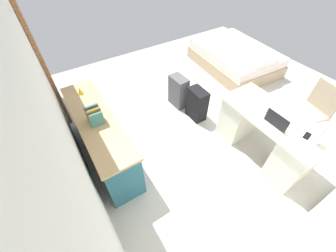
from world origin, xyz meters
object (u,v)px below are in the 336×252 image
object	(u,v)px
laptop	(278,122)
desk	(266,134)
suitcase_black	(197,104)
suitcase_spare_grey	(178,91)
credenza	(102,138)
desk_lamp	(322,127)
bed	(235,58)
cell_phone_near_laptop	(307,136)
figurine_small	(80,91)
office_chair	(309,114)
computer_mouse	(263,111)

from	to	relation	value
laptop	desk	bearing A→B (deg)	-46.75
suitcase_black	suitcase_spare_grey	world-z (taller)	suitcase_spare_grey
credenza	desk_lamp	world-z (taller)	desk_lamp
desk	bed	bearing A→B (deg)	-35.50
bed	cell_phone_near_laptop	xyz separation A→B (m)	(-2.49, 1.43, 0.51)
figurine_small	office_chair	bearing A→B (deg)	-122.96
credenza	cell_phone_near_laptop	distance (m)	2.68
desk	computer_mouse	world-z (taller)	computer_mouse
desk	desk_lamp	bearing A→B (deg)	179.31
desk	credenza	size ratio (longest dim) A/B	0.80
credenza	suitcase_spare_grey	xyz separation A→B (m)	(0.41, -1.62, -0.10)
laptop	cell_phone_near_laptop	size ratio (longest dim) A/B	2.30
suitcase_spare_grey	computer_mouse	bearing A→B (deg)	-169.03
cell_phone_near_laptop	figurine_small	world-z (taller)	figurine_small
cell_phone_near_laptop	desk_lamp	world-z (taller)	desk_lamp
office_chair	bed	size ratio (longest dim) A/B	0.47
suitcase_spare_grey	computer_mouse	world-z (taller)	computer_mouse
desk	figurine_small	world-z (taller)	figurine_small
credenza	suitcase_black	distance (m)	1.70
office_chair	credenza	bearing A→B (deg)	65.99
desk	cell_phone_near_laptop	size ratio (longest dim) A/B	10.64
cell_phone_near_laptop	figurine_small	distance (m)	3.07
office_chair	laptop	bearing A→B (deg)	90.88
laptop	figurine_small	xyz separation A→B (m)	(1.92, 1.93, 0.05)
figurine_small	desk_lamp	bearing A→B (deg)	-138.77
bed	desk_lamp	xyz separation A→B (m)	(-2.57, 1.48, 0.76)
suitcase_black	desk_lamp	distance (m)	1.85
credenza	desk_lamp	distance (m)	2.74
laptop	cell_phone_near_laptop	distance (m)	0.36
suitcase_black	figurine_small	size ratio (longest dim) A/B	5.32
bed	suitcase_black	bearing A→B (deg)	116.14
suitcase_spare_grey	figurine_small	world-z (taller)	figurine_small
desk	suitcase_spare_grey	size ratio (longest dim) A/B	2.41
desk_lamp	credenza	bearing A→B (deg)	49.69
suitcase_spare_grey	computer_mouse	size ratio (longest dim) A/B	6.02
credenza	figurine_small	size ratio (longest dim) A/B	16.36
suitcase_spare_grey	laptop	size ratio (longest dim) A/B	1.93
laptop	figurine_small	size ratio (longest dim) A/B	2.84
suitcase_spare_grey	laptop	xyz separation A→B (m)	(-1.74, -0.32, 0.50)
suitcase_spare_grey	cell_phone_near_laptop	distance (m)	2.16
suitcase_spare_grey	figurine_small	xyz separation A→B (m)	(0.19, 1.62, 0.55)
office_chair	suitcase_spare_grey	size ratio (longest dim) A/B	1.56
computer_mouse	cell_phone_near_laptop	world-z (taller)	computer_mouse
bed	suitcase_black	distance (m)	2.03
bed	laptop	xyz separation A→B (m)	(-2.16, 1.58, 0.56)
computer_mouse	bed	bearing A→B (deg)	-38.25
suitcase_black	computer_mouse	bearing A→B (deg)	-163.61
office_chair	computer_mouse	size ratio (longest dim) A/B	9.40
suitcase_spare_grey	laptop	distance (m)	1.84
suitcase_spare_grey	credenza	bearing A→B (deg)	101.55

